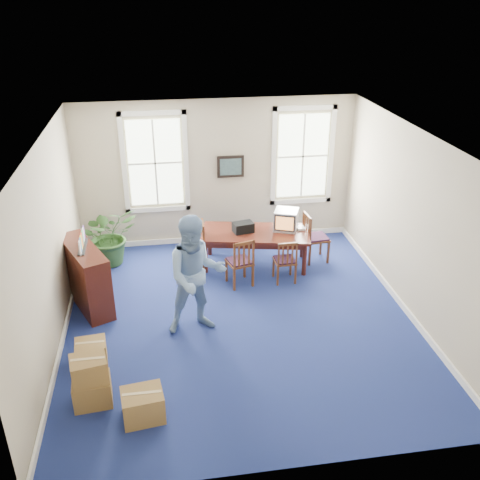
{
  "coord_description": "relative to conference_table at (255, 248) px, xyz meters",
  "views": [
    {
      "loc": [
        -1.2,
        -7.74,
        5.34
      ],
      "look_at": [
        0.1,
        0.6,
        1.25
      ],
      "focal_mm": 40.0,
      "sensor_mm": 36.0,
      "label": 1
    }
  ],
  "objects": [
    {
      "name": "man",
      "position": [
        -1.37,
        -2.11,
        0.66
      ],
      "size": [
        1.09,
        0.89,
        2.07
      ],
      "primitive_type": "imported",
      "rotation": [
        0.0,
        0.0,
        0.11
      ],
      "color": "#7798C3",
      "rests_on": "ground"
    },
    {
      "name": "potted_plant",
      "position": [
        -2.96,
        0.55,
        0.25
      ],
      "size": [
        1.41,
        1.33,
        1.25
      ],
      "primitive_type": "imported",
      "rotation": [
        0.0,
        0.0,
        0.4
      ],
      "color": "#294E1E",
      "rests_on": "ground"
    },
    {
      "name": "wall_left",
      "position": [
        -3.63,
        -1.96,
        1.23
      ],
      "size": [
        0.0,
        6.5,
        6.5
      ],
      "primitive_type": "plane",
      "rotation": [
        1.57,
        0.0,
        1.57
      ],
      "color": "#B7A98D",
      "rests_on": "ground"
    },
    {
      "name": "chair_near_left",
      "position": [
        -0.45,
        -0.74,
        0.13
      ],
      "size": [
        0.55,
        0.55,
        1.0
      ],
      "primitive_type": null,
      "rotation": [
        0.0,
        0.0,
        3.4
      ],
      "color": "brown",
      "rests_on": "ground"
    },
    {
      "name": "conference_table",
      "position": [
        0.0,
        0.0,
        0.0
      ],
      "size": [
        2.34,
        1.42,
        0.74
      ],
      "primitive_type": null,
      "rotation": [
        0.0,
        0.0,
        -0.21
      ],
      "color": "#4A1B11",
      "rests_on": "ground"
    },
    {
      "name": "credenza",
      "position": [
        -3.28,
        -1.03,
        0.24
      ],
      "size": [
        1.04,
        1.6,
        1.22
      ],
      "primitive_type": "cube",
      "rotation": [
        0.0,
        0.0,
        0.42
      ],
      "color": "#4A1B11",
      "rests_on": "ground"
    },
    {
      "name": "crt_tv",
      "position": [
        0.65,
        0.05,
        0.58
      ],
      "size": [
        0.61,
        0.64,
        0.42
      ],
      "primitive_type": null,
      "rotation": [
        0.0,
        0.0,
        -0.38
      ],
      "color": "#B7B7BC",
      "rests_on": "conference_table"
    },
    {
      "name": "equipment_bag",
      "position": [
        -0.25,
        0.05,
        0.47
      ],
      "size": [
        0.45,
        0.35,
        0.2
      ],
      "primitive_type": "cube",
      "rotation": [
        0.0,
        0.0,
        0.23
      ],
      "color": "black",
      "rests_on": "conference_table"
    },
    {
      "name": "wall_right",
      "position": [
        2.37,
        -1.96,
        1.23
      ],
      "size": [
        0.0,
        6.5,
        6.5
      ],
      "primitive_type": "plane",
      "rotation": [
        1.57,
        0.0,
        -1.57
      ],
      "color": "#B7A98D",
      "rests_on": "ground"
    },
    {
      "name": "chair_end_right",
      "position": [
        1.29,
        0.0,
        0.16
      ],
      "size": [
        0.52,
        0.52,
        1.06
      ],
      "primitive_type": null,
      "rotation": [
        0.0,
        0.0,
        1.66
      ],
      "color": "brown",
      "rests_on": "ground"
    },
    {
      "name": "window_right",
      "position": [
        1.27,
        1.27,
        1.53
      ],
      "size": [
        1.4,
        0.12,
        2.2
      ],
      "primitive_type": null,
      "color": "white",
      "rests_on": "ground"
    },
    {
      "name": "cardboard_boxes",
      "position": [
        -2.78,
        -3.57,
        0.03
      ],
      "size": [
        1.55,
        1.55,
        0.8
      ],
      "primitive_type": null,
      "rotation": [
        0.0,
        0.0,
        0.12
      ],
      "color": "olive",
      "rests_on": "ground"
    },
    {
      "name": "baseboard_right",
      "position": [
        2.34,
        -1.96,
        -0.31
      ],
      "size": [
        0.04,
        6.5,
        0.12
      ],
      "primitive_type": "cube",
      "color": "white",
      "rests_on": "ground"
    },
    {
      "name": "brochure_rack",
      "position": [
        -3.26,
        -1.03,
        0.99
      ],
      "size": [
        0.27,
        0.65,
        0.28
      ],
      "primitive_type": null,
      "rotation": [
        0.0,
        0.0,
        -0.25
      ],
      "color": "#99999E",
      "rests_on": "credenza"
    },
    {
      "name": "wall_front",
      "position": [
        -0.63,
        -5.21,
        1.23
      ],
      "size": [
        6.5,
        0.0,
        6.5
      ],
      "primitive_type": "plane",
      "rotation": [
        -1.57,
        0.0,
        0.0
      ],
      "color": "#B7A98D",
      "rests_on": "ground"
    },
    {
      "name": "ceiling",
      "position": [
        -0.63,
        -1.96,
        2.83
      ],
      "size": [
        6.5,
        6.5,
        0.0
      ],
      "primitive_type": "plane",
      "rotation": [
        3.14,
        0.0,
        0.0
      ],
      "color": "white",
      "rests_on": "ground"
    },
    {
      "name": "baseboard_left",
      "position": [
        -3.6,
        -1.96,
        -0.31
      ],
      "size": [
        0.04,
        6.5,
        0.12
      ],
      "primitive_type": "cube",
      "color": "white",
      "rests_on": "ground"
    },
    {
      "name": "wall_back",
      "position": [
        -0.63,
        1.29,
        1.23
      ],
      "size": [
        6.5,
        0.0,
        6.5
      ],
      "primitive_type": "plane",
      "rotation": [
        1.57,
        0.0,
        0.0
      ],
      "color": "#B7A98D",
      "rests_on": "ground"
    },
    {
      "name": "wall_picture",
      "position": [
        -0.33,
        1.24,
        1.38
      ],
      "size": [
        0.58,
        0.06,
        0.48
      ],
      "primitive_type": null,
      "color": "black",
      "rests_on": "ground"
    },
    {
      "name": "window_left",
      "position": [
        -1.93,
        1.27,
        1.53
      ],
      "size": [
        1.4,
        0.12,
        2.2
      ],
      "primitive_type": null,
      "color": "white",
      "rests_on": "ground"
    },
    {
      "name": "chair_end_left",
      "position": [
        -1.29,
        0.0,
        0.14
      ],
      "size": [
        0.47,
        0.47,
        1.03
      ],
      "primitive_type": null,
      "rotation": [
        0.0,
        0.0,
        -1.59
      ],
      "color": "brown",
      "rests_on": "ground"
    },
    {
      "name": "baseboard_back",
      "position": [
        -0.63,
        1.26,
        -0.31
      ],
      "size": [
        6.0,
        0.04,
        0.12
      ],
      "primitive_type": "cube",
      "color": "white",
      "rests_on": "ground"
    },
    {
      "name": "chair_near_right",
      "position": [
        0.45,
        -0.74,
        0.08
      ],
      "size": [
        0.42,
        0.42,
        0.91
      ],
      "primitive_type": null,
      "rotation": [
        0.0,
        0.0,
        3.17
      ],
      "color": "brown",
      "rests_on": "ground"
    },
    {
      "name": "floor",
      "position": [
        -0.63,
        -1.96,
        -0.37
      ],
      "size": [
        6.5,
        6.5,
        0.0
      ],
      "primitive_type": "plane",
      "color": "navy",
      "rests_on": "ground"
    },
    {
      "name": "game_console",
      "position": [
        0.94,
        0.0,
        0.4
      ],
      "size": [
        0.16,
        0.2,
        0.05
      ],
      "primitive_type": "cube",
      "rotation": [
        0.0,
        0.0,
        0.01
      ],
      "color": "white",
      "rests_on": "conference_table"
    }
  ]
}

